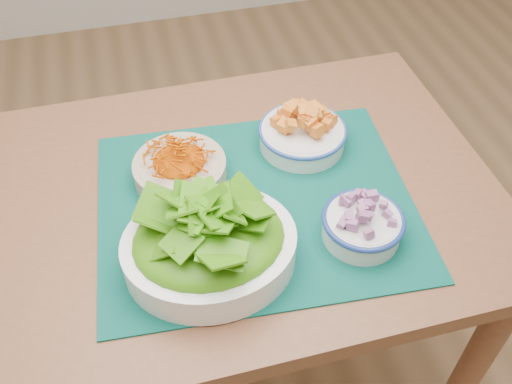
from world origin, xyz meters
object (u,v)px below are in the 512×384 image
table (216,231)px  onion_bowl (363,223)px  placemat (256,204)px  carrot_bowl (180,166)px  squash_bowl (303,130)px  lettuce_bowl (209,238)px

table → onion_bowl: 0.33m
table → placemat: 0.14m
carrot_bowl → onion_bowl: onion_bowl is taller
table → squash_bowl: (0.21, 0.09, 0.15)m
squash_bowl → lettuce_bowl: lettuce_bowl is taller
carrot_bowl → squash_bowl: 0.26m
placemat → carrot_bowl: (-0.13, 0.10, 0.03)m
table → onion_bowl: bearing=-36.0°
placemat → carrot_bowl: size_ratio=2.60×
placemat → squash_bowl: size_ratio=2.55×
placemat → onion_bowl: onion_bowl is taller
carrot_bowl → squash_bowl: bearing=7.0°
carrot_bowl → lettuce_bowl: bearing=-85.8°
placemat → squash_bowl: 0.20m
squash_bowl → onion_bowl: size_ratio=1.42×
lettuce_bowl → onion_bowl: (0.27, -0.01, -0.03)m
table → carrot_bowl: size_ratio=4.88×
table → squash_bowl: 0.27m
carrot_bowl → lettuce_bowl: size_ratio=0.76×
carrot_bowl → onion_bowl: 0.37m
placemat → onion_bowl: bearing=-33.4°
table → squash_bowl: squash_bowl is taller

